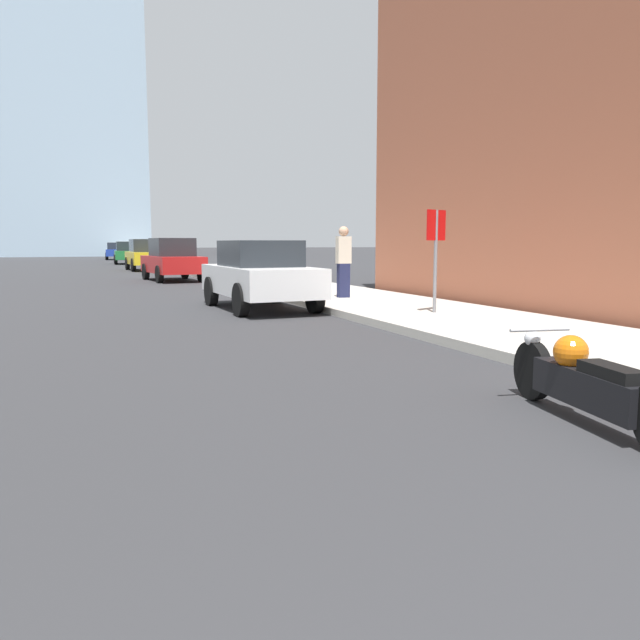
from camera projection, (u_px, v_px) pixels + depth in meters
name	position (u px, v px, depth m)	size (l,w,h in m)	color
sidewalk	(189.00, 267.00, 38.71)	(3.43, 240.00, 0.15)	#B2ADA3
brick_storefront	(631.00, 105.00, 15.71)	(9.10, 10.28, 9.96)	#9E563D
distant_tower	(54.00, 38.00, 74.14)	(18.85, 18.85, 51.62)	#9EB7CC
motorcycle	(586.00, 382.00, 5.32)	(0.72, 2.33, 0.73)	black
parked_car_white	(260.00, 274.00, 14.47)	(1.99, 4.19, 1.60)	silver
parked_car_red	(172.00, 260.00, 25.37)	(2.15, 4.23, 1.73)	red
parked_car_yellow	(145.00, 255.00, 34.77)	(1.88, 4.32, 1.74)	gold
parked_car_green	(127.00, 253.00, 45.59)	(1.98, 4.32, 1.63)	#1E6B33
parked_car_blue	(116.00, 251.00, 57.31)	(2.03, 4.38, 1.56)	#1E3899
stop_sign	(436.00, 243.00, 12.36)	(0.57, 0.26, 2.04)	slate
pedestrian	(343.00, 261.00, 15.88)	(0.36, 0.25, 1.81)	#1E2347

